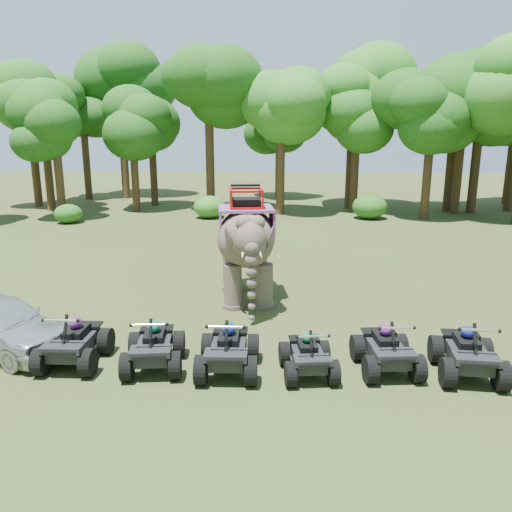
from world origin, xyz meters
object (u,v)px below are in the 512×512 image
Objects in this scene: atv_2 at (228,343)px; atv_5 at (468,347)px; atv_3 at (308,350)px; atv_4 at (387,344)px; atv_0 at (74,337)px; atv_1 at (154,341)px; elephant at (247,244)px.

atv_5 is at bearing -0.06° from atv_2.
atv_4 is (1.78, 0.35, 0.07)m from atv_3.
atv_4 reaches higher than atv_3.
atv_3 is 0.85× the size of atv_5.
atv_5 is (8.97, 0.17, 0.01)m from atv_0.
atv_5 is (5.33, 0.27, 0.00)m from atv_2.
atv_2 reaches higher than atv_0.
atv_4 is 0.95× the size of atv_5.
atv_4 is at bearing 179.50° from atv_5.
atv_1 is at bearing -175.58° from atv_5.
atv_4 is (3.68, -4.79, -1.18)m from elephant.
elephant is 2.36× the size of atv_2.
atv_3 is 0.90× the size of atv_4.
atv_5 is (1.76, -0.10, 0.03)m from atv_4.
atv_0 is at bearing -134.25° from elephant.
atv_1 is 1.02× the size of atv_4.
atv_0 is 1.15× the size of atv_3.
elephant reaches higher than atv_5.
atv_3 is at bearing -9.66° from atv_1.
elephant reaches higher than atv_1.
atv_1 is at bearing 170.19° from atv_3.
elephant is 7.40m from atv_5.
elephant is 5.47m from atv_1.
atv_1 reaches higher than atv_3.
elephant is 5.28m from atv_2.
atv_1 is at bearing -117.02° from elephant.
atv_0 is 0.99× the size of atv_5.
atv_0 is (-3.54, -5.06, -1.15)m from elephant.
atv_0 is at bearing -176.14° from atv_5.
atv_1 is (-1.63, -5.09, -1.17)m from elephant.
atv_0 reaches higher than atv_1.
atv_0 is at bearing 175.61° from atv_2.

